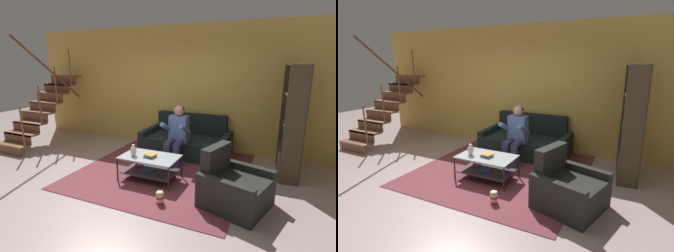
% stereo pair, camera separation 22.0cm
% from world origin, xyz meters
% --- Properties ---
extents(ground, '(16.80, 16.80, 0.00)m').
position_xyz_m(ground, '(0.00, 0.00, 0.00)').
color(ground, '#B09996').
extents(back_partition, '(8.40, 0.12, 2.90)m').
position_xyz_m(back_partition, '(0.00, 2.46, 1.45)').
color(back_partition, gold).
rests_on(back_partition, ground).
extents(staircase_run, '(0.91, 2.10, 2.60)m').
position_xyz_m(staircase_run, '(-3.26, 1.18, 0.97)').
color(staircase_run, brown).
rests_on(staircase_run, ground).
extents(couch, '(1.93, 0.99, 0.88)m').
position_xyz_m(couch, '(0.39, 1.90, 0.28)').
color(couch, black).
rests_on(couch, ground).
extents(person_seated_center, '(0.50, 0.58, 1.19)m').
position_xyz_m(person_seated_center, '(0.39, 1.32, 0.64)').
color(person_seated_center, '#3A3E65').
rests_on(person_seated_center, ground).
extents(coffee_table, '(1.02, 0.62, 0.43)m').
position_xyz_m(coffee_table, '(0.26, 0.37, 0.29)').
color(coffee_table, '#B1BAC1').
rests_on(coffee_table, ground).
extents(area_rug, '(3.05, 3.48, 0.01)m').
position_xyz_m(area_rug, '(0.33, 1.01, 0.01)').
color(area_rug, brown).
rests_on(area_rug, ground).
extents(vase, '(0.11, 0.11, 0.21)m').
position_xyz_m(vase, '(-0.01, 0.27, 0.53)').
color(vase, silver).
rests_on(vase, coffee_table).
extents(book_stack, '(0.21, 0.20, 0.06)m').
position_xyz_m(book_stack, '(0.29, 0.34, 0.46)').
color(book_stack, blue).
rests_on(book_stack, coffee_table).
extents(bookshelf, '(0.41, 1.09, 2.03)m').
position_xyz_m(bookshelf, '(2.53, 1.69, 0.72)').
color(bookshelf, '#483C28').
rests_on(bookshelf, ground).
extents(armchair, '(1.06, 1.06, 0.85)m').
position_xyz_m(armchair, '(1.79, 0.09, 0.28)').
color(armchair, '#242523').
rests_on(armchair, ground).
extents(popcorn_tub, '(0.11, 0.11, 0.21)m').
position_xyz_m(popcorn_tub, '(0.80, -0.33, 0.10)').
color(popcorn_tub, red).
rests_on(popcorn_tub, ground).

